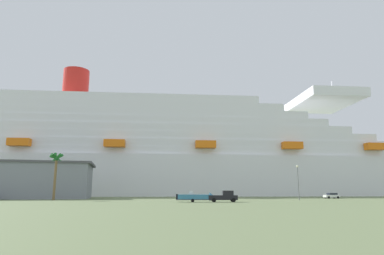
# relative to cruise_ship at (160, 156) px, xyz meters

# --- Properties ---
(ground_plane) EXTENTS (600.00, 600.00, 0.00)m
(ground_plane) POSITION_rel_cruise_ship_xyz_m (4.40, -34.64, -17.16)
(ground_plane) COLOR #66754C
(cruise_ship) EXTENTS (297.44, 58.79, 59.75)m
(cruise_ship) POSITION_rel_cruise_ship_xyz_m (0.00, 0.00, 0.00)
(cruise_ship) COLOR white
(cruise_ship) RESTS_ON ground_plane
(terminal_building) EXTENTS (45.89, 20.89, 10.05)m
(terminal_building) POSITION_rel_cruise_ship_xyz_m (-46.26, -42.87, -12.11)
(terminal_building) COLOR gray
(terminal_building) RESTS_ON ground_plane
(pickup_truck) EXTENTS (5.88, 3.11, 2.20)m
(pickup_truck) POSITION_rel_cruise_ship_xyz_m (4.91, -81.05, -16.11)
(pickup_truck) COLOR black
(pickup_truck) RESTS_ON ground_plane
(small_boat_on_trailer) EXTENTS (8.77, 3.18, 2.15)m
(small_boat_on_trailer) POSITION_rel_cruise_ship_xyz_m (-0.15, -80.06, -16.20)
(small_boat_on_trailer) COLOR #595960
(small_boat_on_trailer) RESTS_ON ground_plane
(palm_tree) EXTENTS (3.34, 3.25, 11.10)m
(palm_tree) POSITION_rel_cruise_ship_xyz_m (-30.61, -60.25, -8.45)
(palm_tree) COLOR brown
(palm_tree) RESTS_ON ground_plane
(street_lamp) EXTENTS (0.56, 0.56, 8.25)m
(street_lamp) POSITION_rel_cruise_ship_xyz_m (26.43, -70.55, -11.81)
(street_lamp) COLOR slate
(street_lamp) RESTS_ON ground_plane
(parked_car_white_van) EXTENTS (4.44, 1.98, 1.58)m
(parked_car_white_van) POSITION_rel_cruise_ship_xyz_m (44.68, -55.81, -16.32)
(parked_car_white_van) COLOR white
(parked_car_white_van) RESTS_ON ground_plane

